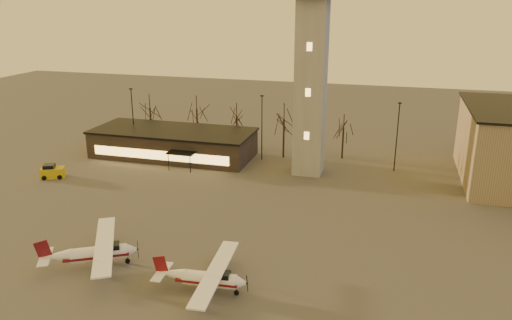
# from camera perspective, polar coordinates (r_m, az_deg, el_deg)

# --- Properties ---
(ground) EXTENTS (220.00, 220.00, 0.00)m
(ground) POSITION_cam_1_polar(r_m,az_deg,el_deg) (46.04, -0.84, -13.42)
(ground) COLOR #3D3B39
(ground) RESTS_ON ground
(control_tower) EXTENTS (6.80, 6.80, 32.60)m
(control_tower) POSITION_cam_1_polar(r_m,az_deg,el_deg) (68.99, 6.38, 11.51)
(control_tower) COLOR gray
(control_tower) RESTS_ON ground
(terminal) EXTENTS (25.40, 12.20, 4.30)m
(terminal) POSITION_cam_1_polar(r_m,az_deg,el_deg) (80.20, -9.42, 1.95)
(terminal) COLOR black
(terminal) RESTS_ON ground
(light_poles) EXTENTS (58.50, 12.25, 10.14)m
(light_poles) POSITION_cam_1_polar(r_m,az_deg,el_deg) (71.92, 6.61, 2.90)
(light_poles) COLOR black
(light_poles) RESTS_ON ground
(tree_row) EXTENTS (37.20, 9.20, 8.80)m
(tree_row) POSITION_cam_1_polar(r_m,az_deg,el_deg) (82.75, -2.21, 5.38)
(tree_row) COLOR black
(tree_row) RESTS_ON ground
(cessna_front) EXTENTS (8.78, 11.08, 3.05)m
(cessna_front) POSITION_cam_1_polar(r_m,az_deg,el_deg) (43.81, -5.11, -13.68)
(cessna_front) COLOR white
(cessna_front) RESTS_ON ground
(cessna_rear) EXTENTS (9.53, 11.20, 3.31)m
(cessna_rear) POSITION_cam_1_polar(r_m,az_deg,el_deg) (49.54, -17.31, -10.38)
(cessna_rear) COLOR white
(cessna_rear) RESTS_ON ground
(service_cart) EXTENTS (3.51, 2.90, 1.97)m
(service_cart) POSITION_cam_1_polar(r_m,az_deg,el_deg) (75.44, -22.23, -1.34)
(service_cart) COLOR #C2A30B
(service_cart) RESTS_ON ground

